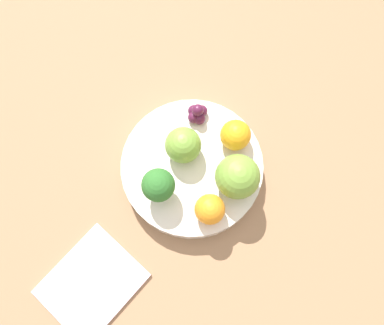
{
  "coord_description": "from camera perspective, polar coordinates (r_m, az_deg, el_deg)",
  "views": [
    {
      "loc": [
        -0.13,
        0.08,
        0.57
      ],
      "look_at": [
        0.0,
        0.0,
        0.06
      ],
      "focal_mm": 35.0,
      "sensor_mm": 36.0,
      "label": 1
    }
  ],
  "objects": [
    {
      "name": "orange_front",
      "position": [
        0.54,
        6.48,
        4.42
      ],
      "size": [
        0.04,
        0.04,
        0.04
      ],
      "color": "orange",
      "rests_on": "bowl"
    },
    {
      "name": "bowl",
      "position": [
        0.56,
        0.0,
        -0.77
      ],
      "size": [
        0.21,
        0.21,
        0.03
      ],
      "color": "silver",
      "rests_on": "table_surface"
    },
    {
      "name": "ground_plane",
      "position": [
        0.59,
        0.0,
        -1.72
      ],
      "size": [
        6.0,
        6.0,
        0.0
      ],
      "primitive_type": "plane",
      "color": "gray"
    },
    {
      "name": "grape_cluster",
      "position": [
        0.56,
        0.81,
        7.46
      ],
      "size": [
        0.03,
        0.03,
        0.03
      ],
      "color": "#511938",
      "rests_on": "bowl"
    },
    {
      "name": "napkin",
      "position": [
        0.57,
        -15.03,
        -17.34
      ],
      "size": [
        0.14,
        0.15,
        0.01
      ],
      "color": "beige",
      "rests_on": "table_surface"
    },
    {
      "name": "broccoli",
      "position": [
        0.5,
        -5.15,
        -3.5
      ],
      "size": [
        0.05,
        0.05,
        0.06
      ],
      "color": "#99C17A",
      "rests_on": "bowl"
    },
    {
      "name": "apple_green",
      "position": [
        0.51,
        6.95,
        -2.16
      ],
      "size": [
        0.06,
        0.06,
        0.06
      ],
      "color": "olive",
      "rests_on": "bowl"
    },
    {
      "name": "table_surface",
      "position": [
        0.58,
        0.0,
        -1.47
      ],
      "size": [
        1.2,
        1.2,
        0.02
      ],
      "color": "#936D4C",
      "rests_on": "ground_plane"
    },
    {
      "name": "apple_red",
      "position": [
        0.52,
        -1.5,
        2.6
      ],
      "size": [
        0.05,
        0.05,
        0.05
      ],
      "color": "olive",
      "rests_on": "bowl"
    },
    {
      "name": "orange_back",
      "position": [
        0.51,
        2.73,
        -7.13
      ],
      "size": [
        0.04,
        0.04,
        0.04
      ],
      "color": "orange",
      "rests_on": "bowl"
    }
  ]
}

